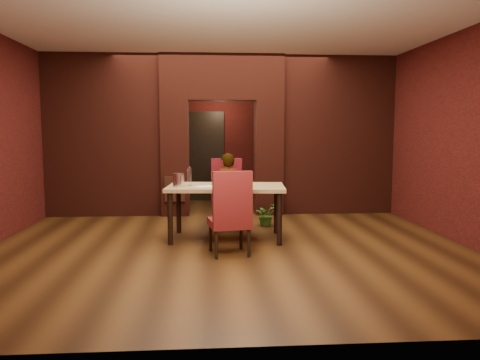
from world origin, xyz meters
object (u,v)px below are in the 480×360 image
object	(u,v)px
person_seated	(227,191)
wine_glass_a	(213,178)
chair_far	(228,193)
wine_glass_b	(229,180)
water_bottle	(189,176)
wine_bucket	(179,180)
dining_table	(226,212)
chair_near	(229,212)
potted_plant	(266,214)
wine_glass_c	(242,180)

from	to	relation	value
person_seated	wine_glass_a	xyz separation A→B (m)	(-0.25, -0.65, 0.29)
chair_far	wine_glass_b	distance (m)	0.95
person_seated	water_bottle	xyz separation A→B (m)	(-0.62, -0.74, 0.33)
person_seated	wine_glass_a	bearing A→B (deg)	66.92
wine_bucket	water_bottle	size ratio (longest dim) A/B	0.72
dining_table	chair_near	distance (m)	0.94
wine_glass_a	potted_plant	xyz separation A→B (m)	(0.95, 0.81, -0.74)
wine_glass_a	wine_glass_c	xyz separation A→B (m)	(0.45, -0.20, -0.00)
wine_bucket	potted_plant	world-z (taller)	wine_bucket
wine_glass_b	wine_bucket	bearing A→B (deg)	-170.23
dining_table	chair_near	size ratio (longest dim) A/B	1.55
wine_glass_a	water_bottle	bearing A→B (deg)	-166.46
water_bottle	wine_glass_a	bearing A→B (deg)	13.54
wine_glass_c	potted_plant	distance (m)	1.34
chair_far	water_bottle	bearing A→B (deg)	-129.56
chair_far	person_seated	size ratio (longest dim) A/B	0.92
wine_bucket	potted_plant	bearing A→B (deg)	36.47
person_seated	potted_plant	size ratio (longest dim) A/B	3.15
chair_near	wine_glass_a	distance (m)	1.14
wine_glass_a	chair_far	bearing A→B (deg)	70.38
wine_glass_a	water_bottle	xyz separation A→B (m)	(-0.37, -0.09, 0.05)
wine_glass_a	dining_table	bearing A→B (deg)	-35.33
dining_table	wine_glass_c	world-z (taller)	wine_glass_c
chair_far	wine_bucket	distance (m)	1.34
wine_glass_c	dining_table	bearing A→B (deg)	166.28
wine_bucket	wine_glass_b	bearing A→B (deg)	9.77
chair_near	dining_table	bearing A→B (deg)	-99.13
chair_near	potted_plant	world-z (taller)	chair_near
chair_far	wine_glass_a	bearing A→B (deg)	-111.59
chair_far	wine_glass_a	size ratio (longest dim) A/B	6.06
wine_glass_b	dining_table	bearing A→B (deg)	160.44
dining_table	water_bottle	world-z (taller)	water_bottle
dining_table	wine_glass_b	size ratio (longest dim) A/B	9.66
person_seated	water_bottle	distance (m)	1.02
chair_far	wine_glass_a	world-z (taller)	chair_far
chair_near	wine_bucket	world-z (taller)	chair_near
person_seated	wine_glass_c	distance (m)	0.92
wine_glass_c	water_bottle	xyz separation A→B (m)	(-0.82, 0.11, 0.05)
wine_glass_b	person_seated	bearing A→B (deg)	89.15
potted_plant	person_seated	bearing A→B (deg)	-167.18
water_bottle	chair_far	bearing A→B (deg)	52.42
dining_table	wine_bucket	size ratio (longest dim) A/B	8.56
wine_bucket	potted_plant	distance (m)	1.98
chair_far	water_bottle	xyz separation A→B (m)	(-0.63, -0.82, 0.39)
wine_glass_a	water_bottle	size ratio (longest dim) A/B	0.68
person_seated	wine_glass_a	distance (m)	0.75
wine_glass_b	potted_plant	world-z (taller)	wine_glass_b
chair_far	wine_glass_c	xyz separation A→B (m)	(0.19, -0.93, 0.34)
chair_far	potted_plant	xyz separation A→B (m)	(0.69, 0.07, -0.39)
wine_bucket	chair_far	bearing A→B (deg)	52.22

